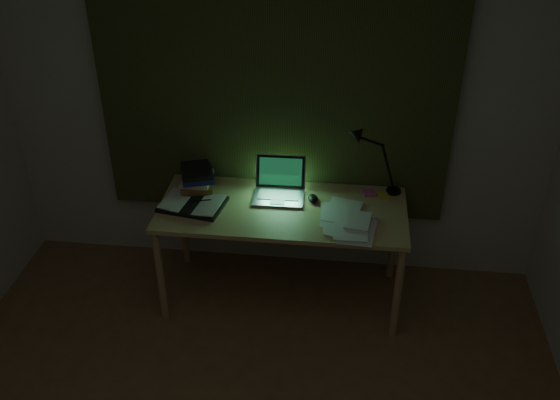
# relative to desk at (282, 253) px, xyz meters

# --- Properties ---
(wall_back) EXTENTS (3.50, 0.00, 2.50)m
(wall_back) POSITION_rel_desk_xyz_m (-0.09, 0.41, 0.91)
(wall_back) COLOR beige
(wall_back) RESTS_ON ground
(curtain) EXTENTS (2.20, 0.06, 2.00)m
(curtain) POSITION_rel_desk_xyz_m (-0.09, 0.37, 1.11)
(curtain) COLOR #2F361B
(curtain) RESTS_ON wall_back
(desk) EXTENTS (1.51, 0.66, 0.69)m
(desk) POSITION_rel_desk_xyz_m (0.00, 0.00, 0.00)
(desk) COLOR tan
(desk) RESTS_ON floor
(laptop) EXTENTS (0.32, 0.36, 0.23)m
(laptop) POSITION_rel_desk_xyz_m (-0.04, 0.10, 0.46)
(laptop) COLOR #B9B9BE
(laptop) RESTS_ON desk
(open_textbook) EXTENTS (0.42, 0.33, 0.03)m
(open_textbook) POSITION_rel_desk_xyz_m (-0.55, -0.04, 0.36)
(open_textbook) COLOR silver
(open_textbook) RESTS_ON desk
(book_stack) EXTENTS (0.23, 0.26, 0.16)m
(book_stack) POSITION_rel_desk_xyz_m (-0.56, 0.16, 0.42)
(book_stack) COLOR silver
(book_stack) RESTS_ON desk
(loose_papers) EXTENTS (0.38, 0.39, 0.02)m
(loose_papers) POSITION_rel_desk_xyz_m (0.41, -0.10, 0.35)
(loose_papers) COLOR white
(loose_papers) RESTS_ON desk
(mouse) EXTENTS (0.08, 0.10, 0.04)m
(mouse) POSITION_rel_desk_xyz_m (0.18, 0.10, 0.36)
(mouse) COLOR black
(mouse) RESTS_ON desk
(sticky_yellow) EXTENTS (0.08, 0.08, 0.01)m
(sticky_yellow) POSITION_rel_desk_xyz_m (0.61, 0.20, 0.35)
(sticky_yellow) COLOR gold
(sticky_yellow) RESTS_ON desk
(sticky_pink) EXTENTS (0.09, 0.09, 0.02)m
(sticky_pink) POSITION_rel_desk_xyz_m (0.53, 0.23, 0.35)
(sticky_pink) COLOR #D0509D
(sticky_pink) RESTS_ON desk
(desk_lamp) EXTENTS (0.36, 0.29, 0.50)m
(desk_lamp) POSITION_rel_desk_xyz_m (0.68, 0.26, 0.59)
(desk_lamp) COLOR black
(desk_lamp) RESTS_ON desk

